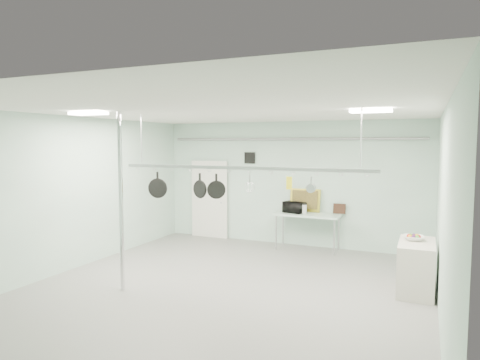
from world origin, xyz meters
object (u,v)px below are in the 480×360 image
at_px(chrome_pole, 121,202).
at_px(side_cabinet, 416,267).
at_px(microwave, 294,207).
at_px(skillet_left, 158,185).
at_px(coffee_canister, 304,209).
at_px(fruit_bowl, 414,238).
at_px(prep_table, 308,217).
at_px(skillet_right, 216,186).
at_px(pot_rack, 239,166).
at_px(skillet_mid, 200,186).

height_order(chrome_pole, side_cabinet, chrome_pole).
bearing_deg(microwave, skillet_left, 78.50).
bearing_deg(coffee_canister, microwave, 175.51).
distance_m(side_cabinet, microwave, 3.68).
relative_size(coffee_canister, fruit_bowl, 0.64).
height_order(chrome_pole, microwave, chrome_pole).
relative_size(prep_table, fruit_bowl, 4.53).
bearing_deg(chrome_pole, coffee_canister, 62.21).
relative_size(chrome_pole, skillet_right, 7.18).
relative_size(pot_rack, fruit_bowl, 13.59).
xyz_separation_m(pot_rack, skillet_right, (-0.46, 0.00, -0.37)).
distance_m(chrome_pole, pot_rack, 2.19).
distance_m(side_cabinet, pot_rack, 3.62).
bearing_deg(side_cabinet, coffee_canister, 140.49).
relative_size(side_cabinet, pot_rack, 0.25).
xyz_separation_m(coffee_canister, skillet_right, (-0.76, -3.28, 0.84)).
bearing_deg(fruit_bowl, skillet_mid, -161.65).
xyz_separation_m(fruit_bowl, skillet_right, (-3.34, -1.22, 0.92)).
height_order(chrome_pole, prep_table, chrome_pole).
distance_m(chrome_pole, skillet_right, 1.72).
bearing_deg(fruit_bowl, coffee_canister, 141.45).
xyz_separation_m(prep_table, skillet_left, (-2.14, -3.30, 0.99)).
xyz_separation_m(chrome_pole, skillet_left, (0.16, 0.90, 0.23)).
bearing_deg(prep_table, skillet_right, -104.53).
xyz_separation_m(pot_rack, coffee_canister, (0.30, 3.28, -1.21)).
height_order(fruit_bowl, skillet_mid, skillet_mid).
height_order(skillet_mid, skillet_right, same).
bearing_deg(skillet_right, fruit_bowl, -6.57).
distance_m(pot_rack, skillet_right, 0.58).
relative_size(chrome_pole, skillet_left, 6.19).
relative_size(prep_table, pot_rack, 0.33).
distance_m(chrome_pole, skillet_left, 0.94).
distance_m(side_cabinet, skillet_right, 3.85).
bearing_deg(skillet_mid, coffee_canister, 89.49).
height_order(prep_table, side_cabinet, prep_table).
height_order(pot_rack, skillet_mid, pot_rack).
relative_size(side_cabinet, skillet_left, 2.32).
height_order(chrome_pole, skillet_left, chrome_pole).
bearing_deg(skillet_left, fruit_bowl, 0.77).
distance_m(microwave, skillet_mid, 3.51).
bearing_deg(skillet_mid, side_cabinet, 34.41).
bearing_deg(pot_rack, skillet_left, 180.00).
relative_size(side_cabinet, skillet_right, 2.69).
bearing_deg(skillet_mid, fruit_bowl, 36.40).
height_order(prep_table, pot_rack, pot_rack).
bearing_deg(skillet_mid, microwave, 93.54).
xyz_separation_m(side_cabinet, coffee_canister, (-2.65, 2.18, 0.57)).
bearing_deg(microwave, side_cabinet, 159.74).
height_order(side_cabinet, skillet_right, skillet_right).
height_order(fruit_bowl, skillet_left, skillet_left).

